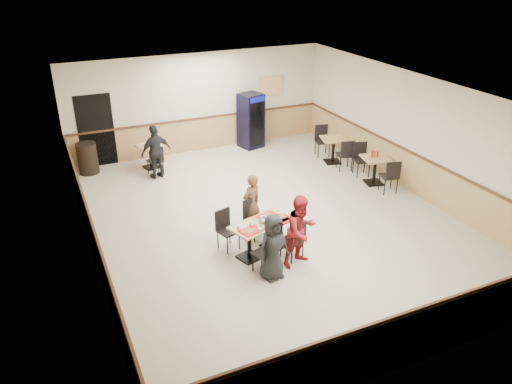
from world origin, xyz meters
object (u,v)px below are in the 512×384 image
main_table (261,233)px  back_table (150,153)px  lone_diner (156,152)px  diner_woman_left (273,247)px  pepsi_cooler (251,121)px  diner_man_opposite (252,204)px  diner_woman_right (301,231)px  trash_bin (88,158)px  side_table_far (333,146)px  side_table_near (375,166)px

main_table → back_table: (-0.99, 5.42, -0.01)m
back_table → lone_diner: bearing=-90.0°
main_table → lone_diner: bearing=85.1°
main_table → diner_woman_left: size_ratio=1.08×
pepsi_cooler → diner_man_opposite: bearing=-128.5°
diner_woman_right → back_table: diner_woman_right is taller
back_table → trash_bin: 1.72m
side_table_far → main_table: bearing=-138.1°
main_table → back_table: bearing=83.5°
side_table_near → diner_man_opposite: bearing=-166.3°
diner_man_opposite → side_table_near: (4.03, 0.98, -0.19)m
side_table_near → pepsi_cooler: pepsi_cooler is taller
diner_woman_right → pepsi_cooler: size_ratio=0.86×
side_table_far → trash_bin: 7.02m
main_table → trash_bin: 6.36m
back_table → trash_bin: (-1.69, 0.35, -0.02)m
trash_bin → side_table_near: bearing=-29.6°
diner_woman_left → diner_woman_right: (0.71, 0.22, 0.07)m
main_table → side_table_near: side_table_near is taller
lone_diner → pepsi_cooler: 3.53m
diner_man_opposite → back_table: diner_man_opposite is taller
lone_diner → pepsi_cooler: pepsi_cooler is taller
side_table_near → diner_woman_right: bearing=-145.4°
diner_woman_left → diner_woman_right: bearing=6.5°
diner_woman_right → lone_diner: size_ratio=0.98×
diner_woman_right → side_table_near: size_ratio=1.78×
diner_woman_left → pepsi_cooler: pepsi_cooler is taller
main_table → diner_woman_right: (0.54, -0.66, 0.27)m
diner_man_opposite → trash_bin: diner_man_opposite is taller
diner_woman_right → diner_man_opposite: 1.59m
side_table_near → trash_bin: 7.91m
lone_diner → diner_woman_right: bearing=90.3°
diner_woman_right → back_table: bearing=89.6°
lone_diner → trash_bin: (-1.69, 1.12, -0.31)m
pepsi_cooler → side_table_near: bearing=-79.5°
diner_woman_left → diner_woman_right: size_ratio=0.90×
main_table → diner_woman_left: 0.92m
diner_woman_left → back_table: (-0.82, 6.30, -0.21)m
diner_woman_left → side_table_near: 5.17m
main_table → side_table_near: (4.20, 1.86, 0.03)m
lone_diner → side_table_far: (4.99, -1.05, -0.25)m
diner_woman_left → side_table_near: (4.37, 2.74, -0.17)m
side_table_near → back_table: 6.29m
side_table_near → trash_bin: trash_bin is taller
side_table_far → pepsi_cooler: (-1.66, 2.22, 0.36)m
main_table → back_table: 5.51m
diner_man_opposite → lone_diner: size_ratio=0.91×
main_table → back_table: main_table is taller
diner_woman_left → side_table_near: bearing=21.7°
diner_man_opposite → pepsi_cooler: bearing=-134.1°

